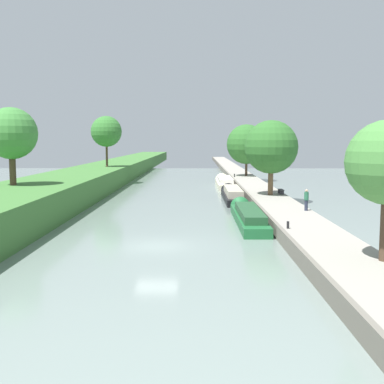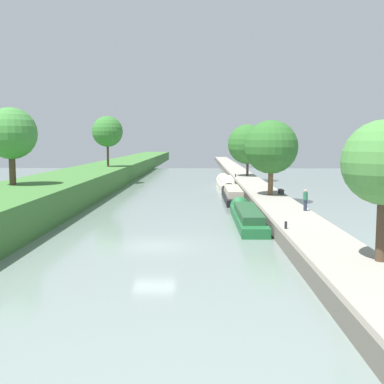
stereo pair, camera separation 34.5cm
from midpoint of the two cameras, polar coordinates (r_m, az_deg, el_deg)
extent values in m
plane|color=slate|center=(28.48, -4.63, -6.51)|extent=(160.00, 160.00, 0.00)
cube|color=gray|center=(29.11, 14.48, -5.53)|extent=(3.66, 260.00, 0.87)
cube|color=#6B665B|center=(28.70, 10.67, -5.56)|extent=(0.25, 260.00, 0.92)
cube|color=#1E6033|center=(36.19, 6.54, -3.26)|extent=(1.87, 11.76, 0.67)
cube|color=#234C2D|center=(35.52, 6.65, -2.44)|extent=(1.53, 8.23, 0.55)
cone|color=#1E6033|center=(42.53, 5.65, -1.84)|extent=(1.78, 1.12, 1.78)
cube|color=black|center=(50.16, 4.69, -0.60)|extent=(1.84, 11.51, 0.68)
cube|color=#B2A893|center=(49.51, 4.74, 0.11)|extent=(1.51, 8.05, 0.69)
cone|color=black|center=(56.41, 4.24, 0.16)|extent=(1.75, 1.10, 1.75)
cube|color=beige|center=(64.27, 3.80, 0.94)|extent=(2.11, 11.75, 0.77)
cube|color=silver|center=(63.62, 3.83, 1.50)|extent=(1.73, 8.22, 0.59)
cone|color=beige|center=(70.74, 3.51, 1.42)|extent=(2.01, 1.27, 2.01)
cylinder|color=brown|center=(47.72, 9.21, 1.63)|extent=(0.51, 0.51, 3.31)
sphere|color=#2D6628|center=(47.58, 9.28, 5.36)|extent=(5.27, 5.27, 5.27)
cylinder|color=#4C3828|center=(73.04, 6.40, 3.17)|extent=(0.37, 0.37, 3.17)
sphere|color=#2D6628|center=(72.94, 6.43, 5.72)|extent=(6.04, 6.04, 6.04)
cylinder|color=#4C3828|center=(42.47, -20.96, 2.88)|extent=(0.53, 0.53, 3.14)
sphere|color=#3D7F38|center=(42.42, -21.11, 6.59)|extent=(4.30, 4.30, 4.30)
cylinder|color=#4C3828|center=(68.90, -10.34, 4.58)|extent=(0.32, 0.32, 3.81)
sphere|color=#33702D|center=(68.89, -10.39, 7.17)|extent=(4.36, 4.36, 4.36)
cylinder|color=#282D42|center=(37.60, 13.29, -1.57)|extent=(0.26, 0.26, 0.82)
cylinder|color=#286647|center=(37.51, 13.32, -0.48)|extent=(0.34, 0.34, 0.62)
sphere|color=tan|center=(37.47, 13.33, 0.16)|extent=(0.22, 0.22, 0.22)
cylinder|color=black|center=(29.74, 11.12, -3.91)|extent=(0.16, 0.16, 0.45)
cylinder|color=black|center=(71.05, 4.98, 2.01)|extent=(0.16, 0.16, 0.45)
cube|color=#333338|center=(48.21, 10.55, -0.08)|extent=(0.40, 0.08, 0.41)
cube|color=#333338|center=(49.39, 10.31, 0.08)|extent=(0.40, 0.08, 0.41)
cube|color=#38383D|center=(48.77, 10.43, 0.28)|extent=(0.44, 1.50, 0.06)
camera|label=1|loc=(0.17, -90.20, -0.02)|focal=44.42mm
camera|label=2|loc=(0.17, 89.80, 0.02)|focal=44.42mm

